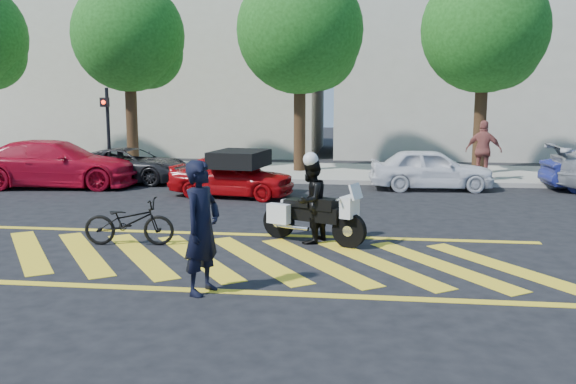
# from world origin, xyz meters

# --- Properties ---
(ground) EXTENTS (90.00, 90.00, 0.00)m
(ground) POSITION_xyz_m (0.00, 0.00, 0.00)
(ground) COLOR black
(ground) RESTS_ON ground
(sidewalk) EXTENTS (60.00, 5.00, 0.15)m
(sidewalk) POSITION_xyz_m (0.00, 12.00, 0.07)
(sidewalk) COLOR #9E998E
(sidewalk) RESTS_ON ground
(crosswalk) EXTENTS (12.33, 4.00, 0.01)m
(crosswalk) POSITION_xyz_m (-0.04, 0.00, 0.00)
(crosswalk) COLOR yellow
(crosswalk) RESTS_ON ground
(building_left) EXTENTS (16.00, 8.00, 10.00)m
(building_left) POSITION_xyz_m (-8.00, 21.00, 5.00)
(building_left) COLOR beige
(building_left) RESTS_ON ground
(building_right) EXTENTS (16.00, 8.00, 11.00)m
(building_right) POSITION_xyz_m (9.00, 21.00, 5.50)
(building_right) COLOR beige
(building_right) RESTS_ON ground
(tree_left) EXTENTS (4.20, 4.20, 7.26)m
(tree_left) POSITION_xyz_m (-6.37, 12.06, 4.99)
(tree_left) COLOR black
(tree_left) RESTS_ON ground
(tree_center) EXTENTS (4.60, 4.60, 7.56)m
(tree_center) POSITION_xyz_m (0.13, 12.06, 5.10)
(tree_center) COLOR black
(tree_center) RESTS_ON ground
(tree_right) EXTENTS (4.40, 4.40, 7.41)m
(tree_right) POSITION_xyz_m (6.63, 12.06, 5.05)
(tree_right) COLOR black
(tree_right) RESTS_ON ground
(signal_pole) EXTENTS (0.28, 0.43, 3.20)m
(signal_pole) POSITION_xyz_m (-6.50, 9.74, 1.92)
(signal_pole) COLOR black
(signal_pole) RESTS_ON ground
(officer_bike) EXTENTS (0.69, 0.85, 2.02)m
(officer_bike) POSITION_xyz_m (0.06, -1.99, 1.01)
(officer_bike) COLOR black
(officer_bike) RESTS_ON ground
(bicycle) EXTENTS (1.84, 0.80, 0.94)m
(bicycle) POSITION_xyz_m (-2.18, 0.72, 0.47)
(bicycle) COLOR black
(bicycle) RESTS_ON ground
(police_motorcycle) EXTENTS (2.17, 1.27, 1.02)m
(police_motorcycle) POSITION_xyz_m (1.39, 1.39, 0.55)
(police_motorcycle) COLOR black
(police_motorcycle) RESTS_ON ground
(officer_moto) EXTENTS (0.92, 1.02, 1.70)m
(officer_moto) POSITION_xyz_m (1.37, 1.38, 0.85)
(officer_moto) COLOR black
(officer_moto) RESTS_ON ground
(red_convertible) EXTENTS (3.84, 2.04, 1.24)m
(red_convertible) POSITION_xyz_m (-1.42, 6.67, 0.62)
(red_convertible) COLOR #B1080C
(red_convertible) RESTS_ON ground
(parked_left) EXTENTS (5.41, 2.67, 1.51)m
(parked_left) POSITION_xyz_m (-7.44, 7.80, 0.76)
(parked_left) COLOR #B90B23
(parked_left) RESTS_ON ground
(parked_mid_left) EXTENTS (4.39, 2.45, 1.16)m
(parked_mid_left) POSITION_xyz_m (-5.50, 9.20, 0.58)
(parked_mid_left) COLOR black
(parked_mid_left) RESTS_ON ground
(parked_mid_right) EXTENTS (3.92, 1.80, 1.30)m
(parked_mid_right) POSITION_xyz_m (4.50, 8.82, 0.65)
(parked_mid_right) COLOR white
(parked_mid_right) RESTS_ON ground
(pedestrian_right) EXTENTS (1.26, 0.84, 1.98)m
(pedestrian_right) POSITION_xyz_m (6.31, 10.05, 1.14)
(pedestrian_right) COLOR #9E5047
(pedestrian_right) RESTS_ON sidewalk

